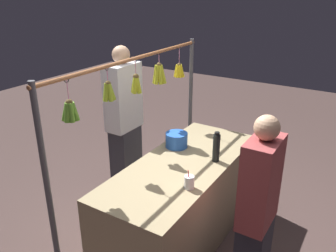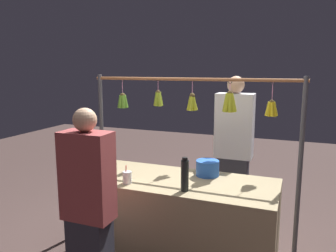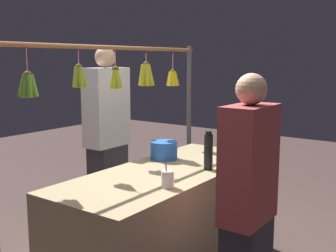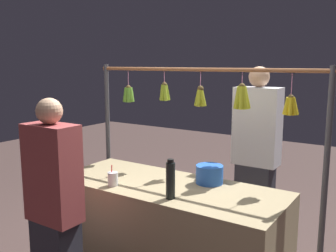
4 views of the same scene
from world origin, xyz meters
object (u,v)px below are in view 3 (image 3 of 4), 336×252
at_px(water_bottle, 208,151).
at_px(customer_person, 247,216).
at_px(drink_cup, 168,179).
at_px(vendor_person, 107,142).
at_px(blue_bucket, 164,150).

bearing_deg(water_bottle, customer_person, 46.38).
xyz_separation_m(drink_cup, customer_person, (0.02, 0.55, -0.11)).
bearing_deg(drink_cup, customer_person, 88.22).
relative_size(vendor_person, customer_person, 1.12).
xyz_separation_m(blue_bucket, vendor_person, (-0.11, -0.72, -0.04)).
xyz_separation_m(blue_bucket, drink_cup, (0.59, 0.46, -0.02)).
height_order(water_bottle, vendor_person, vendor_person).
bearing_deg(customer_person, water_bottle, -133.62).
xyz_separation_m(water_bottle, customer_person, (0.53, 0.56, -0.19)).
xyz_separation_m(drink_cup, vendor_person, (-0.69, -1.18, -0.02)).
bearing_deg(vendor_person, drink_cup, 59.61).
distance_m(vendor_person, customer_person, 1.87).
xyz_separation_m(vendor_person, customer_person, (0.71, 1.73, -0.09)).
height_order(blue_bucket, vendor_person, vendor_person).
bearing_deg(customer_person, drink_cup, -91.78).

